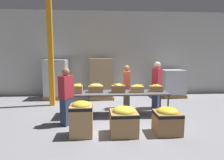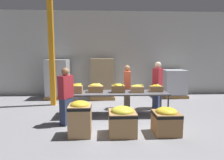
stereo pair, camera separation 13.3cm
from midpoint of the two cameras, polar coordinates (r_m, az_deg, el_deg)
The scene contains 18 objects.
ground_plane at distance 6.63m, azimuth 0.69°, elevation -9.95°, with size 30.00×30.00×0.00m, color gray.
wall_back at distance 9.75m, azimuth -0.98°, elevation 7.55°, with size 16.00×0.08×4.00m.
sorting_table at distance 6.45m, azimuth 0.70°, elevation -3.88°, with size 3.28×0.88×0.76m.
banana_box_0 at distance 6.38m, azimuth -11.00°, elevation -2.40°, with size 0.44×0.29×0.31m.
banana_box_1 at distance 6.47m, azimuth -5.25°, elevation -2.27°, with size 0.48×0.30×0.28m.
banana_box_2 at distance 6.39m, azimuth 1.19°, elevation -2.31°, with size 0.42×0.28×0.29m.
banana_box_3 at distance 6.50m, azimuth 6.62°, elevation -2.36°, with size 0.40×0.33×0.26m.
banana_box_4 at distance 6.72m, azimuth 11.89°, elevation -2.22°, with size 0.40×0.28×0.25m.
volunteer_0 at distance 7.42m, azimuth 12.20°, elevation -1.50°, with size 0.46×0.50×1.71m.
volunteer_1 at distance 5.72m, azimuth -13.52°, elevation -4.69°, with size 0.40×0.48×1.61m.
volunteer_2 at distance 7.27m, azimuth 3.67°, elevation -2.03°, with size 0.23×0.43×1.58m.
donation_bin_0 at distance 4.97m, azimuth -9.49°, elevation -10.49°, with size 0.54×0.54×0.86m.
donation_bin_1 at distance 5.00m, azimuth 2.58°, elevation -11.28°, with size 0.66×0.66×0.71m.
donation_bin_2 at distance 5.25m, azimuth 14.77°, elevation -10.87°, with size 0.63×0.63×0.67m.
support_pillar at distance 7.96m, azimuth -17.60°, elevation 7.23°, with size 0.18×0.18×4.00m.
pallet_stack_0 at distance 9.72m, azimuth 16.45°, elevation -0.94°, with size 1.05×1.05×1.25m.
pallet_stack_1 at distance 9.27m, azimuth -16.03°, elevation 0.18°, with size 1.03×1.03×1.73m.
pallet_stack_2 at distance 8.94m, azimuth -3.53°, elevation 0.35°, with size 1.08×1.08×1.78m.
Camera 1 is at (-0.60, -6.30, 1.98)m, focal length 32.00 mm.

